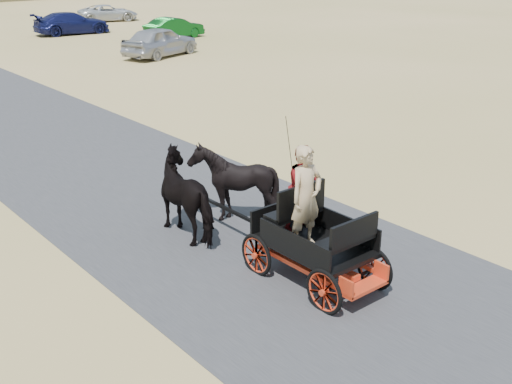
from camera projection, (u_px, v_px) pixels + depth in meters
ground at (280, 261)px, 12.10m from camera, size 140.00×140.00×0.00m
road at (280, 261)px, 12.10m from camera, size 6.00×140.00×0.01m
carriage at (314, 262)px, 11.30m from camera, size 1.30×2.40×0.72m
horse_left at (191, 195)px, 12.94m from camera, size 0.91×2.01×1.70m
horse_right at (234, 183)px, 13.60m from camera, size 1.37×1.54×1.70m
driver_man at (306, 197)px, 10.76m from camera, size 0.66×0.43×1.80m
passenger_woman at (305, 188)px, 11.49m from camera, size 0.77×0.60×1.58m
car_a at (160, 41)px, 33.38m from camera, size 4.87×3.12×1.54m
car_b at (174, 28)px, 39.60m from camera, size 4.04×1.82×1.29m
car_c at (72, 23)px, 41.49m from camera, size 4.97×2.41×1.40m
car_d at (108, 13)px, 48.30m from camera, size 4.74×3.05×1.22m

